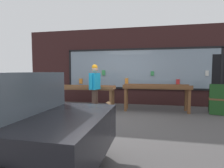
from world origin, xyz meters
name	(u,v)px	position (x,y,z in m)	size (l,w,h in m)	color
ground_plane	(113,117)	(0.00, 0.00, 0.00)	(40.00, 40.00, 0.00)	#474444
shopfront_facade	(126,67)	(0.09, 2.39, 1.64)	(8.96, 0.29, 3.31)	#331919
display_table_left	(85,90)	(-1.35, 1.12, 0.70)	(2.36, 0.70, 0.88)	brown
display_table_right	(156,90)	(1.35, 1.12, 0.76)	(2.36, 0.65, 0.96)	brown
person_browsing	(95,84)	(-0.75, 0.51, 0.98)	(0.30, 0.65, 1.67)	#4C382D
small_dog	(106,107)	(-0.28, 0.22, 0.27)	(0.29, 0.58, 0.41)	#99724C
sandwich_board_sign	(218,99)	(3.38, 1.11, 0.50)	(0.65, 0.69, 0.99)	#193F19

